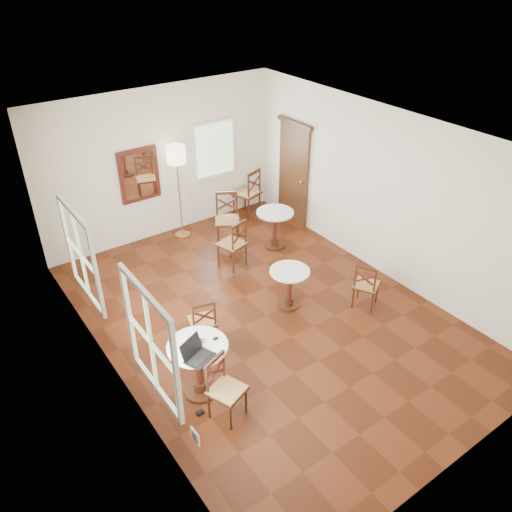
{
  "coord_description": "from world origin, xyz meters",
  "views": [
    {
      "loc": [
        -3.96,
        -5.26,
        5.26
      ],
      "look_at": [
        0.0,
        0.3,
        1.0
      ],
      "focal_mm": 35.87,
      "sensor_mm": 36.0,
      "label": 1
    }
  ],
  "objects_px": {
    "chair_mid_b": "(366,285)",
    "chair_back_b": "(227,219)",
    "cafe_table_back": "(275,225)",
    "cafe_table_near": "(199,364)",
    "floor_lamp": "(176,161)",
    "water_glass": "(189,336)",
    "mouse": "(215,338)",
    "chair_near_b": "(225,389)",
    "cafe_table_mid": "(289,284)",
    "navy_mug": "(199,342)",
    "chair_near_a": "(202,322)",
    "laptop": "(196,354)",
    "chair_mid_a": "(233,244)",
    "chair_back_a": "(248,193)",
    "power_adapter": "(200,413)"
  },
  "relations": [
    {
      "from": "cafe_table_mid",
      "to": "laptop",
      "type": "relative_size",
      "value": 1.58
    },
    {
      "from": "floor_lamp",
      "to": "mouse",
      "type": "xyz_separation_m",
      "value": [
        -1.62,
        -4.0,
        -0.78
      ]
    },
    {
      "from": "chair_mid_a",
      "to": "chair_mid_b",
      "type": "xyz_separation_m",
      "value": [
        1.11,
        -2.29,
        -0.06
      ]
    },
    {
      "from": "chair_near_a",
      "to": "power_adapter",
      "type": "distance_m",
      "value": 1.42
    },
    {
      "from": "cafe_table_back",
      "to": "laptop",
      "type": "xyz_separation_m",
      "value": [
        -3.28,
        -2.7,
        0.43
      ]
    },
    {
      "from": "chair_near_b",
      "to": "mouse",
      "type": "relative_size",
      "value": 10.73
    },
    {
      "from": "chair_mid_b",
      "to": "chair_back_a",
      "type": "distance_m",
      "value": 3.87
    },
    {
      "from": "cafe_table_near",
      "to": "chair_near_b",
      "type": "height_order",
      "value": "chair_near_b"
    },
    {
      "from": "cafe_table_near",
      "to": "floor_lamp",
      "type": "xyz_separation_m",
      "value": [
        1.87,
        3.96,
        1.12
      ]
    },
    {
      "from": "cafe_table_mid",
      "to": "laptop",
      "type": "distance_m",
      "value": 2.55
    },
    {
      "from": "chair_mid_b",
      "to": "mouse",
      "type": "bearing_deg",
      "value": 63.9
    },
    {
      "from": "cafe_table_back",
      "to": "mouse",
      "type": "relative_size",
      "value": 9.15
    },
    {
      "from": "chair_back_a",
      "to": "mouse",
      "type": "relative_size",
      "value": 12.89
    },
    {
      "from": "chair_near_b",
      "to": "floor_lamp",
      "type": "height_order",
      "value": "floor_lamp"
    },
    {
      "from": "cafe_table_back",
      "to": "chair_near_a",
      "type": "xyz_separation_m",
      "value": [
        -2.63,
        -1.69,
        -0.05
      ]
    },
    {
      "from": "chair_near_a",
      "to": "cafe_table_mid",
      "type": "bearing_deg",
      "value": -165.92
    },
    {
      "from": "chair_back_b",
      "to": "power_adapter",
      "type": "height_order",
      "value": "chair_back_b"
    },
    {
      "from": "cafe_table_back",
      "to": "mouse",
      "type": "distance_m",
      "value": 3.89
    },
    {
      "from": "chair_back_a",
      "to": "mouse",
      "type": "distance_m",
      "value": 5.15
    },
    {
      "from": "chair_mid_a",
      "to": "power_adapter",
      "type": "height_order",
      "value": "chair_mid_a"
    },
    {
      "from": "chair_mid_b",
      "to": "chair_back_b",
      "type": "distance_m",
      "value": 3.19
    },
    {
      "from": "cafe_table_mid",
      "to": "cafe_table_back",
      "type": "xyz_separation_m",
      "value": [
        0.99,
        1.69,
        0.04
      ]
    },
    {
      "from": "cafe_table_near",
      "to": "water_glass",
      "type": "xyz_separation_m",
      "value": [
        -0.03,
        0.17,
        0.36
      ]
    },
    {
      "from": "water_glass",
      "to": "laptop",
      "type": "bearing_deg",
      "value": -104.72
    },
    {
      "from": "cafe_table_near",
      "to": "chair_back_b",
      "type": "relative_size",
      "value": 0.81
    },
    {
      "from": "chair_back_b",
      "to": "laptop",
      "type": "xyz_separation_m",
      "value": [
        -2.61,
        -3.38,
        0.38
      ]
    },
    {
      "from": "chair_near_b",
      "to": "mouse",
      "type": "xyz_separation_m",
      "value": [
        0.17,
        0.48,
        0.41
      ]
    },
    {
      "from": "cafe_table_mid",
      "to": "chair_back_a",
      "type": "distance_m",
      "value": 3.39
    },
    {
      "from": "mouse",
      "to": "water_glass",
      "type": "bearing_deg",
      "value": 155.01
    },
    {
      "from": "cafe_table_near",
      "to": "chair_mid_b",
      "type": "xyz_separation_m",
      "value": [
        3.2,
        0.08,
        -0.1
      ]
    },
    {
      "from": "chair_back_b",
      "to": "laptop",
      "type": "relative_size",
      "value": 2.35
    },
    {
      "from": "cafe_table_near",
      "to": "laptop",
      "type": "relative_size",
      "value": 1.9
    },
    {
      "from": "chair_mid_a",
      "to": "laptop",
      "type": "bearing_deg",
      "value": 33.14
    },
    {
      "from": "chair_near_b",
      "to": "chair_near_a",
      "type": "bearing_deg",
      "value": 50.67
    },
    {
      "from": "mouse",
      "to": "chair_near_b",
      "type": "bearing_deg",
      "value": -97.69
    },
    {
      "from": "chair_near_b",
      "to": "chair_mid_a",
      "type": "distance_m",
      "value": 3.52
    },
    {
      "from": "chair_mid_b",
      "to": "power_adapter",
      "type": "xyz_separation_m",
      "value": [
        -3.4,
        -0.41,
        -0.4
      ]
    },
    {
      "from": "cafe_table_back",
      "to": "water_glass",
      "type": "distance_m",
      "value": 3.98
    },
    {
      "from": "chair_mid_b",
      "to": "floor_lamp",
      "type": "bearing_deg",
      "value": -9.54
    },
    {
      "from": "cafe_table_mid",
      "to": "cafe_table_back",
      "type": "bearing_deg",
      "value": 59.71
    },
    {
      "from": "chair_near_b",
      "to": "navy_mug",
      "type": "xyz_separation_m",
      "value": [
        -0.06,
        0.51,
        0.44
      ]
    },
    {
      "from": "chair_mid_b",
      "to": "chair_back_a",
      "type": "bearing_deg",
      "value": -32.98
    },
    {
      "from": "cafe_table_back",
      "to": "chair_back_b",
      "type": "distance_m",
      "value": 0.95
    },
    {
      "from": "chair_near_b",
      "to": "laptop",
      "type": "relative_size",
      "value": 2.04
    },
    {
      "from": "cafe_table_near",
      "to": "chair_back_b",
      "type": "height_order",
      "value": "chair_back_b"
    },
    {
      "from": "floor_lamp",
      "to": "chair_near_b",
      "type": "bearing_deg",
      "value": -111.8
    },
    {
      "from": "cafe_table_back",
      "to": "mouse",
      "type": "bearing_deg",
      "value": -138.82
    },
    {
      "from": "chair_near_a",
      "to": "mouse",
      "type": "xyz_separation_m",
      "value": [
        -0.28,
        -0.86,
        0.43
      ]
    },
    {
      "from": "chair_near_a",
      "to": "floor_lamp",
      "type": "xyz_separation_m",
      "value": [
        1.34,
        3.14,
        1.21
      ]
    },
    {
      "from": "chair_near_a",
      "to": "laptop",
      "type": "bearing_deg",
      "value": 71.2
    }
  ]
}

